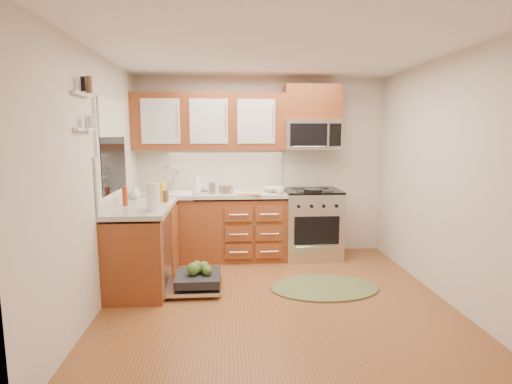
{
  "coord_description": "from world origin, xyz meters",
  "views": [
    {
      "loc": [
        -0.49,
        -3.94,
        1.71
      ],
      "look_at": [
        -0.14,
        0.85,
        1.01
      ],
      "focal_mm": 28.0,
      "sensor_mm": 36.0,
      "label": 1
    }
  ],
  "objects": [
    {
      "name": "skillet",
      "position": [
        0.63,
        1.18,
        0.97
      ],
      "size": [
        0.26,
        0.26,
        0.04
      ],
      "primitive_type": "cylinder",
      "rotation": [
        0.0,
        0.0,
        0.11
      ],
      "color": "black",
      "rests_on": "range"
    },
    {
      "name": "soap_bottle_c",
      "position": [
        -1.62,
        0.94,
        1.01
      ],
      "size": [
        0.17,
        0.17,
        0.17
      ],
      "primitive_type": "imported",
      "rotation": [
        0.0,
        0.0,
        -0.38
      ],
      "color": "#999999",
      "rests_on": "countertop_left"
    },
    {
      "name": "red_bottle",
      "position": [
        -1.62,
        0.5,
        1.03
      ],
      "size": [
        0.07,
        0.07,
        0.21
      ],
      "primitive_type": "cylinder",
      "rotation": [
        0.0,
        0.0,
        0.43
      ],
      "color": "#AC2C0E",
      "rests_on": "countertop_left"
    },
    {
      "name": "blue_carton",
      "position": [
        -1.25,
        0.2,
        1.01
      ],
      "size": [
        0.13,
        0.1,
        0.18
      ],
      "primitive_type": "cube",
      "rotation": [
        0.0,
        0.0,
        0.36
      ],
      "color": "#2673B3",
      "rests_on": "countertop_left"
    },
    {
      "name": "base_cabinet_left",
      "position": [
        -1.45,
        0.52,
        0.42
      ],
      "size": [
        0.6,
        1.25,
        0.85
      ],
      "primitive_type": "cube",
      "color": "brown",
      "rests_on": "ground"
    },
    {
      "name": "stock_pot",
      "position": [
        -0.51,
        1.29,
        0.98
      ],
      "size": [
        0.21,
        0.21,
        0.12
      ],
      "primitive_type": "cylinder",
      "rotation": [
        0.0,
        0.0,
        0.09
      ],
      "color": "silver",
      "rests_on": "countertop_back"
    },
    {
      "name": "range",
      "position": [
        0.68,
        1.43,
        0.47
      ],
      "size": [
        0.76,
        0.64,
        0.95
      ],
      "primitive_type": null,
      "color": "silver",
      "rests_on": "ground"
    },
    {
      "name": "canister",
      "position": [
        -0.7,
        1.25,
        1.01
      ],
      "size": [
        0.13,
        0.13,
        0.16
      ],
      "primitive_type": "cylinder",
      "rotation": [
        0.0,
        0.0,
        -0.37
      ],
      "color": "silver",
      "rests_on": "countertop_back"
    },
    {
      "name": "mustard_bottle",
      "position": [
        -1.25,
        0.72,
        1.04
      ],
      "size": [
        0.07,
        0.07,
        0.23
      ],
      "primitive_type": "cylinder",
      "rotation": [
        0.0,
        0.0,
        -0.02
      ],
      "color": "yellow",
      "rests_on": "countertop_left"
    },
    {
      "name": "countertop_left",
      "position": [
        -1.44,
        0.53,
        0.9
      ],
      "size": [
        0.64,
        1.27,
        0.05
      ],
      "primitive_type": "cube",
      "color": "#B1ABA2",
      "rests_on": "base_cabinet_left"
    },
    {
      "name": "wall_left",
      "position": [
        -1.75,
        0.0,
        1.25
      ],
      "size": [
        0.04,
        3.5,
        2.5
      ],
      "primitive_type": "cube",
      "color": "beige",
      "rests_on": "ground"
    },
    {
      "name": "wall_right",
      "position": [
        1.75,
        0.0,
        1.25
      ],
      "size": [
        0.04,
        3.5,
        2.5
      ],
      "primitive_type": "cube",
      "color": "beige",
      "rests_on": "ground"
    },
    {
      "name": "shelf_lower",
      "position": [
        -1.72,
        -0.35,
        1.75
      ],
      "size": [
        0.04,
        0.4,
        0.03
      ],
      "primitive_type": "cube",
      "color": "white",
      "rests_on": "ground"
    },
    {
      "name": "backsplash_left",
      "position": [
        -1.74,
        0.52,
        1.21
      ],
      "size": [
        0.02,
        1.25,
        0.57
      ],
      "primitive_type": "cube",
      "color": "beige",
      "rests_on": "ground"
    },
    {
      "name": "wooden_box",
      "position": [
        -1.26,
        0.74,
        0.99
      ],
      "size": [
        0.15,
        0.11,
        0.14
      ],
      "primitive_type": "cube",
      "rotation": [
        0.0,
        0.0,
        -0.1
      ],
      "color": "brown",
      "rests_on": "countertop_left"
    },
    {
      "name": "countertop_back",
      "position": [
        -0.72,
        1.44,
        0.9
      ],
      "size": [
        2.07,
        0.64,
        0.05
      ],
      "primitive_type": "cube",
      "color": "#B1ABA2",
      "rests_on": "base_cabinet_back"
    },
    {
      "name": "floor",
      "position": [
        0.0,
        0.0,
        0.0
      ],
      "size": [
        3.5,
        3.5,
        0.0
      ],
      "primitive_type": "plane",
      "color": "brown",
      "rests_on": "ground"
    },
    {
      "name": "shelf_upper",
      "position": [
        -1.72,
        -0.35,
        2.05
      ],
      "size": [
        0.04,
        0.4,
        0.03
      ],
      "primitive_type": "cube",
      "color": "white",
      "rests_on": "ground"
    },
    {
      "name": "microwave",
      "position": [
        0.68,
        1.55,
        1.7
      ],
      "size": [
        0.76,
        0.38,
        0.4
      ],
      "primitive_type": null,
      "color": "silver",
      "rests_on": "ground"
    },
    {
      "name": "base_cabinet_back",
      "position": [
        -0.73,
        1.45,
        0.42
      ],
      "size": [
        2.05,
        0.6,
        0.85
      ],
      "primitive_type": "cube",
      "color": "brown",
      "rests_on": "ground"
    },
    {
      "name": "paper_towel_roll",
      "position": [
        -1.25,
        0.17,
        1.07
      ],
      "size": [
        0.17,
        0.17,
        0.29
      ],
      "primitive_type": "cylinder",
      "rotation": [
        0.0,
        0.0,
        0.4
      ],
      "color": "white",
      "rests_on": "countertop_left"
    },
    {
      "name": "rug",
      "position": [
        0.58,
        0.24,
        0.01
      ],
      "size": [
        1.39,
        1.1,
        0.02
      ],
      "primitive_type": null,
      "rotation": [
        0.0,
        0.0,
        -0.29
      ],
      "color": "#5C6338",
      "rests_on": "ground"
    },
    {
      "name": "bowl_b",
      "position": [
        -0.79,
        1.6,
        0.97
      ],
      "size": [
        0.35,
        0.35,
        0.09
      ],
      "primitive_type": "imported",
      "rotation": [
        0.0,
        0.0,
        -0.22
      ],
      "color": "#999999",
      "rests_on": "countertop_back"
    },
    {
      "name": "backsplash_back",
      "position": [
        -0.73,
        1.74,
        1.21
      ],
      "size": [
        2.05,
        0.02,
        0.57
      ],
      "primitive_type": "cube",
      "color": "beige",
      "rests_on": "ground"
    },
    {
      "name": "window_blind",
      "position": [
        -1.71,
        0.5,
        1.88
      ],
      "size": [
        0.02,
        0.96,
        0.4
      ],
      "primitive_type": "cube",
      "color": "white",
      "rests_on": "ground"
    },
    {
      "name": "dishwasher",
      "position": [
        -0.86,
        0.3,
        0.1
      ],
      "size": [
        0.7,
        0.6,
        0.2
      ],
      "primitive_type": null,
      "color": "silver",
      "rests_on": "ground"
    },
    {
      "name": "sink",
      "position": [
        -1.25,
        1.42,
        0.8
      ],
      "size": [
        0.62,
        0.5,
        0.26
      ],
      "primitive_type": null,
      "color": "white",
      "rests_on": "ground"
    },
    {
      "name": "bowl_a",
      "position": [
        0.15,
        1.44,
        0.96
      ],
      "size": [
        0.33,
        0.33,
        0.07
      ],
      "primitive_type": "imported",
      "rotation": [
        0.0,
        0.0,
        0.24
      ],
      "color": "#999999",
      "rests_on": "countertop_back"
    },
    {
      "name": "cutting_board",
      "position": [
        -0.21,
        1.22,
        0.94
      ],
      "size": [
        0.35,
        0.25,
        0.02
      ],
      "primitive_type": "cube",
      "rotation": [
        0.0,
        0.0,
        -0.17
      ],
      "color": "tan",
      "rests_on": "countertop_back"
    },
    {
      "name": "cup",
      "position": [
        0.2,
        1.25,
        0.97
      ],
      "size": [
        0.15,
        0.15,
        0.09
      ],
      "primitive_type": "imported",
      "rotation": [
        0.0,
        0.0,
        0.35
      ],
      "color": "#999999",
      "rests_on": "countertop_back"
    },
    {
      "name": "soap_bottle_a",
      "position": [
        -0.89,
        1.26,
        1.07
      ],
      "size": [
        0.12,
        0.12,
        0.29
      ],
      "primitive_type": "imported",
      "rotation": [
        0.0,
        0.0,
        -0.08
      ],
      "color": "#999999",
      "rests_on": "countertop_back"
    },
    {
      "name": "wall_front",
      "position": [
        0.0,
        -1.75,
        1.25
      ],
      "size": [
        3.5,
        0.04,
        2.5
      ],
      "primitive_type": "cube",
      "color": "beige",
      "rests_on": "ground"
    },
    {
      "name": "upper_cabinets",
      "position": [
        -0.73,
        1.57,
        1.88
      ],
      "size": [
        2.05,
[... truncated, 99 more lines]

